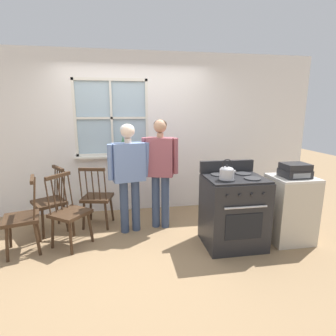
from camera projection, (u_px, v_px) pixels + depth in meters
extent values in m
plane|color=#937551|center=(141.00, 247.00, 3.44)|extent=(16.00, 16.00, 0.00)
cube|color=white|center=(2.00, 136.00, 4.16)|extent=(2.23, 0.06, 2.70)
cube|color=white|center=(229.00, 133.00, 4.77)|extent=(2.96, 0.06, 2.70)
cube|color=white|center=(115.00, 183.00, 4.62)|extent=(1.21, 0.06, 0.99)
cube|color=white|center=(109.00, 64.00, 4.19)|extent=(1.21, 0.06, 0.44)
cube|color=silver|center=(113.00, 157.00, 4.44)|extent=(1.27, 0.10, 0.03)
cube|color=#9EB7C6|center=(112.00, 118.00, 4.38)|extent=(1.15, 0.01, 1.21)
cube|color=silver|center=(112.00, 118.00, 4.36)|extent=(0.04, 0.02, 1.27)
cube|color=silver|center=(112.00, 118.00, 4.36)|extent=(1.21, 0.02, 0.04)
cube|color=silver|center=(75.00, 118.00, 4.26)|extent=(0.04, 0.03, 1.27)
cube|color=silver|center=(147.00, 118.00, 4.45)|extent=(0.04, 0.03, 1.27)
cube|color=silver|center=(110.00, 79.00, 4.22)|extent=(1.21, 0.03, 0.04)
cube|color=silver|center=(113.00, 154.00, 4.49)|extent=(1.21, 0.03, 0.04)
cube|color=#3D2819|center=(70.00, 213.00, 3.39)|extent=(0.57, 0.58, 0.04)
cylinder|color=#3D2819|center=(71.00, 238.00, 3.22)|extent=(0.06, 0.09, 0.43)
cylinder|color=#3D2819|center=(90.00, 227.00, 3.52)|extent=(0.09, 0.06, 0.43)
cylinder|color=#3D2819|center=(53.00, 233.00, 3.36)|extent=(0.09, 0.06, 0.43)
cylinder|color=#3D2819|center=(73.00, 223.00, 3.66)|extent=(0.06, 0.09, 0.43)
cylinder|color=#3D2819|center=(48.00, 198.00, 3.26)|extent=(0.06, 0.05, 0.47)
cylinder|color=#3D2819|center=(54.00, 196.00, 3.34)|extent=(0.06, 0.05, 0.47)
cylinder|color=#3D2819|center=(60.00, 194.00, 3.42)|extent=(0.06, 0.05, 0.47)
cylinder|color=#3D2819|center=(65.00, 192.00, 3.49)|extent=(0.06, 0.05, 0.47)
cylinder|color=#3D2819|center=(70.00, 191.00, 3.57)|extent=(0.06, 0.05, 0.47)
cube|color=#3D2819|center=(58.00, 176.00, 3.36)|extent=(0.26, 0.33, 0.04)
cube|color=#3D2819|center=(49.00, 202.00, 3.80)|extent=(0.56, 0.57, 0.04)
cylinder|color=#3D2819|center=(35.00, 217.00, 3.86)|extent=(0.09, 0.06, 0.43)
cylinder|color=#3D2819|center=(43.00, 224.00, 3.62)|extent=(0.06, 0.09, 0.43)
cylinder|color=#3D2819|center=(57.00, 211.00, 4.07)|extent=(0.06, 0.09, 0.43)
cylinder|color=#3D2819|center=(66.00, 218.00, 3.83)|extent=(0.09, 0.06, 0.43)
cylinder|color=#3D2819|center=(55.00, 182.00, 3.99)|extent=(0.07, 0.05, 0.47)
cylinder|color=#3D2819|center=(57.00, 183.00, 3.92)|extent=(0.07, 0.05, 0.47)
cylinder|color=#3D2819|center=(59.00, 185.00, 3.86)|extent=(0.07, 0.05, 0.47)
cylinder|color=#3D2819|center=(62.00, 186.00, 3.79)|extent=(0.07, 0.05, 0.47)
cylinder|color=#3D2819|center=(64.00, 187.00, 3.73)|extent=(0.07, 0.05, 0.47)
cube|color=#3D2819|center=(58.00, 168.00, 3.80)|extent=(0.24, 0.34, 0.04)
cube|color=#3D2819|center=(21.00, 218.00, 3.23)|extent=(0.50, 0.51, 0.04)
cylinder|color=#3D2819|center=(10.00, 233.00, 3.37)|extent=(0.08, 0.06, 0.43)
cylinder|color=#3D2819|center=(7.00, 245.00, 3.07)|extent=(0.06, 0.08, 0.43)
cylinder|color=#3D2819|center=(38.00, 228.00, 3.50)|extent=(0.06, 0.08, 0.43)
cylinder|color=#3D2819|center=(37.00, 239.00, 3.20)|extent=(0.08, 0.06, 0.43)
cylinder|color=#3D2819|center=(35.00, 194.00, 3.41)|extent=(0.07, 0.04, 0.47)
cylinder|color=#3D2819|center=(35.00, 196.00, 3.33)|extent=(0.07, 0.04, 0.47)
cylinder|color=#3D2819|center=(34.00, 198.00, 3.25)|extent=(0.07, 0.04, 0.47)
cylinder|color=#3D2819|center=(34.00, 201.00, 3.17)|extent=(0.07, 0.04, 0.47)
cylinder|color=#3D2819|center=(34.00, 203.00, 3.10)|extent=(0.07, 0.04, 0.47)
cube|color=#3D2819|center=(32.00, 179.00, 3.20)|extent=(0.14, 0.38, 0.04)
cube|color=#3D2819|center=(97.00, 198.00, 4.00)|extent=(0.49, 0.48, 0.04)
cylinder|color=#3D2819|center=(112.00, 208.00, 4.20)|extent=(0.08, 0.07, 0.43)
cylinder|color=#3D2819|center=(91.00, 208.00, 4.21)|extent=(0.07, 0.08, 0.43)
cylinder|color=#3D2819|center=(106.00, 216.00, 3.89)|extent=(0.07, 0.08, 0.43)
cylinder|color=#3D2819|center=(84.00, 216.00, 3.90)|extent=(0.08, 0.07, 0.43)
cylinder|color=#3D2819|center=(105.00, 186.00, 3.78)|extent=(0.03, 0.07, 0.47)
cylinder|color=#3D2819|center=(99.00, 186.00, 3.78)|extent=(0.03, 0.07, 0.47)
cylinder|color=#3D2819|center=(93.00, 186.00, 3.78)|extent=(0.03, 0.07, 0.47)
cylinder|color=#3D2819|center=(87.00, 186.00, 3.79)|extent=(0.03, 0.07, 0.47)
cylinder|color=#3D2819|center=(81.00, 186.00, 3.79)|extent=(0.03, 0.07, 0.47)
cube|color=#3D2819|center=(92.00, 169.00, 3.73)|extent=(0.38, 0.12, 0.04)
cylinder|color=#384766|center=(124.00, 207.00, 3.78)|extent=(0.12, 0.12, 0.77)
cylinder|color=#384766|center=(136.00, 205.00, 3.84)|extent=(0.12, 0.12, 0.77)
cube|color=#6B84B7|center=(129.00, 162.00, 3.67)|extent=(0.48, 0.31, 0.54)
cylinder|color=#6B84B7|center=(110.00, 162.00, 3.55)|extent=(0.10, 0.13, 0.50)
cylinder|color=#6B84B7|center=(147.00, 160.00, 3.75)|extent=(0.10, 0.13, 0.50)
cylinder|color=beige|center=(128.00, 141.00, 3.60)|extent=(0.10, 0.10, 0.07)
sphere|color=beige|center=(128.00, 131.00, 3.58)|extent=(0.19, 0.19, 0.19)
ellipsoid|color=silver|center=(127.00, 130.00, 3.59)|extent=(0.20, 0.20, 0.16)
cylinder|color=#384766|center=(156.00, 201.00, 3.96)|extent=(0.12, 0.12, 0.80)
cylinder|color=#384766|center=(165.00, 202.00, 3.94)|extent=(0.12, 0.12, 0.80)
cube|color=#934C56|center=(160.00, 157.00, 3.80)|extent=(0.42, 0.31, 0.56)
cylinder|color=#934C56|center=(145.00, 155.00, 3.81)|extent=(0.11, 0.13, 0.52)
cylinder|color=#934C56|center=(176.00, 156.00, 3.75)|extent=(0.11, 0.13, 0.52)
cylinder|color=tan|center=(160.00, 135.00, 3.74)|extent=(0.10, 0.10, 0.07)
sphere|color=tan|center=(160.00, 126.00, 3.71)|extent=(0.19, 0.19, 0.19)
ellipsoid|color=#332319|center=(160.00, 125.00, 3.72)|extent=(0.19, 0.19, 0.15)
cube|color=#232326|center=(233.00, 212.00, 3.42)|extent=(0.75, 0.64, 0.90)
cube|color=black|center=(235.00, 178.00, 3.32)|extent=(0.74, 0.61, 0.02)
cylinder|color=#2D2D30|center=(226.00, 180.00, 3.16)|extent=(0.20, 0.20, 0.02)
cylinder|color=#2D2D30|center=(252.00, 179.00, 3.22)|extent=(0.20, 0.20, 0.02)
cylinder|color=#2D2D30|center=(219.00, 175.00, 3.41)|extent=(0.20, 0.20, 0.02)
cylinder|color=#2D2D30|center=(243.00, 174.00, 3.46)|extent=(0.20, 0.20, 0.02)
cube|color=#232326|center=(227.00, 166.00, 3.57)|extent=(0.75, 0.06, 0.16)
cube|color=black|center=(244.00, 227.00, 3.11)|extent=(0.47, 0.01, 0.32)
cylinder|color=silver|center=(246.00, 207.00, 3.04)|extent=(0.53, 0.02, 0.02)
cylinder|color=#232326|center=(228.00, 196.00, 2.99)|extent=(0.04, 0.02, 0.04)
cylinder|color=#232326|center=(240.00, 196.00, 3.01)|extent=(0.04, 0.02, 0.04)
cylinder|color=#232326|center=(252.00, 195.00, 3.03)|extent=(0.04, 0.02, 0.04)
cylinder|color=#232326|center=(264.00, 194.00, 3.06)|extent=(0.04, 0.02, 0.04)
cylinder|color=#B7B7BC|center=(227.00, 174.00, 3.15)|extent=(0.17, 0.17, 0.12)
ellipsoid|color=#B7B7BC|center=(227.00, 169.00, 3.13)|extent=(0.16, 0.16, 0.07)
sphere|color=black|center=(227.00, 166.00, 3.12)|extent=(0.03, 0.03, 0.03)
cylinder|color=#B7B7BC|center=(233.00, 173.00, 3.16)|extent=(0.08, 0.03, 0.07)
torus|color=black|center=(227.00, 164.00, 3.12)|extent=(0.12, 0.01, 0.12)
cylinder|color=#935B3D|center=(123.00, 153.00, 4.44)|extent=(0.13, 0.13, 0.12)
cylinder|color=#33261C|center=(123.00, 150.00, 4.43)|extent=(0.11, 0.11, 0.01)
cone|color=#388447|center=(124.00, 142.00, 4.41)|extent=(0.07, 0.05, 0.24)
cone|color=#388447|center=(123.00, 146.00, 4.43)|extent=(0.04, 0.06, 0.11)
cone|color=#388447|center=(122.00, 143.00, 4.41)|extent=(0.09, 0.07, 0.21)
cone|color=#388447|center=(122.00, 144.00, 4.40)|extent=(0.06, 0.05, 0.19)
cone|color=#388447|center=(123.00, 146.00, 4.40)|extent=(0.04, 0.06, 0.11)
cone|color=#388447|center=(124.00, 142.00, 4.39)|extent=(0.09, 0.08, 0.24)
cube|color=beige|center=(290.00, 210.00, 3.54)|extent=(0.55, 0.50, 0.87)
cube|color=beige|center=(293.00, 178.00, 3.44)|extent=(0.55, 0.50, 0.03)
cube|color=#232326|center=(295.00, 173.00, 3.40)|extent=(0.34, 0.28, 0.10)
cube|color=#232326|center=(295.00, 166.00, 3.39)|extent=(0.32, 0.27, 0.08)
cube|color=gray|center=(302.00, 176.00, 3.27)|extent=(0.24, 0.01, 0.06)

